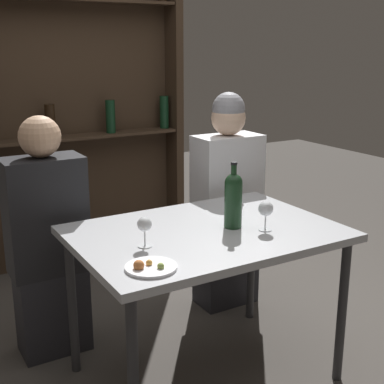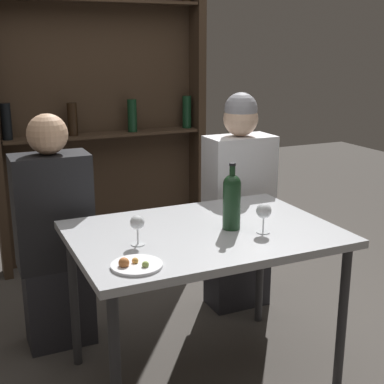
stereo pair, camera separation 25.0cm
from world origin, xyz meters
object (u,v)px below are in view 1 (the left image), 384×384
wine_bottle (233,198)px  seated_person_left (48,245)px  seated_person_right (227,205)px  food_plate_0 (150,267)px  wine_glass_0 (144,226)px  wine_glass_1 (266,210)px

wine_bottle → seated_person_left: size_ratio=0.25×
seated_person_left → seated_person_right: bearing=0.0°
food_plate_0 → seated_person_left: seated_person_left is taller
wine_bottle → wine_glass_0: bearing=-177.7°
wine_glass_1 → food_plate_0: (-0.65, -0.13, -0.09)m
wine_glass_0 → wine_glass_1: wine_glass_1 is taller
food_plate_0 → seated_person_right: seated_person_right is taller
seated_person_right → seated_person_left: bearing=-180.0°
wine_glass_0 → seated_person_left: size_ratio=0.10×
wine_glass_1 → wine_bottle: bearing=133.3°
wine_glass_0 → seated_person_right: 1.10m
wine_glass_1 → seated_person_left: seated_person_left is taller
wine_glass_1 → seated_person_right: seated_person_right is taller
seated_person_right → wine_glass_0: bearing=-142.7°
seated_person_right → wine_glass_1: bearing=-111.6°
seated_person_left → wine_bottle: bearing=-42.3°
wine_glass_0 → seated_person_left: bearing=109.9°
wine_bottle → wine_glass_1: wine_bottle is taller
wine_glass_0 → seated_person_left: (-0.24, 0.65, -0.26)m
wine_bottle → wine_glass_1: size_ratio=2.25×
wine_glass_0 → wine_bottle: bearing=2.3°
wine_bottle → wine_glass_0: 0.46m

